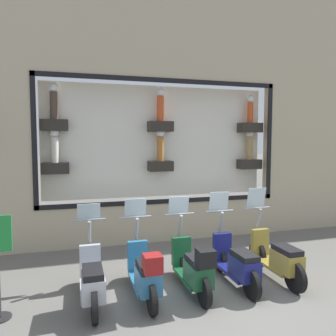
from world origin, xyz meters
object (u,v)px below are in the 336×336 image
object	(u,v)px
scooter_silver_4	(92,280)
scooter_green_2	(194,268)
scooter_teal_3	(145,273)
scooter_olive_0	(277,258)
scooter_navy_1	(237,263)

from	to	relation	value
scooter_silver_4	scooter_green_2	bearing A→B (deg)	-91.95
scooter_green_2	scooter_teal_3	world-z (taller)	scooter_green_2
scooter_olive_0	scooter_silver_4	xyz separation A→B (m)	(-0.01, 3.52, -0.02)
scooter_navy_1	scooter_green_2	xyz separation A→B (m)	(-0.06, 0.88, 0.03)
scooter_olive_0	scooter_navy_1	world-z (taller)	scooter_olive_0
scooter_olive_0	scooter_navy_1	distance (m)	0.88
scooter_green_2	scooter_silver_4	xyz separation A→B (m)	(0.06, 1.76, -0.04)
scooter_green_2	scooter_navy_1	bearing A→B (deg)	-85.81
scooter_green_2	scooter_teal_3	size ratio (longest dim) A/B	1.00
scooter_navy_1	scooter_green_2	world-z (taller)	scooter_navy_1
scooter_olive_0	scooter_green_2	distance (m)	1.76
scooter_olive_0	scooter_teal_3	world-z (taller)	scooter_olive_0
scooter_silver_4	scooter_olive_0	bearing A→B (deg)	-89.86
scooter_navy_1	scooter_green_2	distance (m)	0.88
scooter_green_2	scooter_olive_0	bearing A→B (deg)	-87.77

